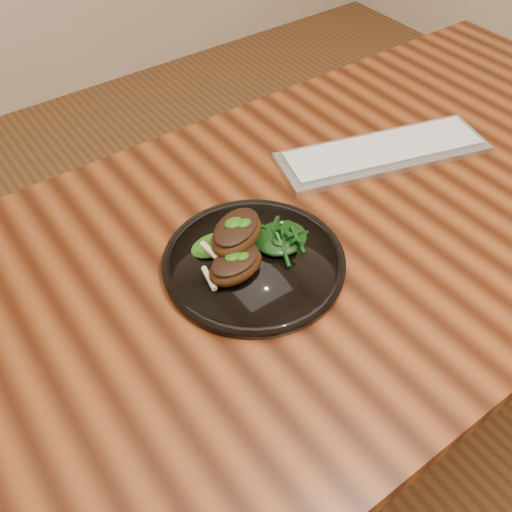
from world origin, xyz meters
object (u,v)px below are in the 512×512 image
at_px(lamb_chop_front, 235,265).
at_px(greens_heap, 281,235).
at_px(desk, 342,244).
at_px(plate, 254,262).
at_px(keyboard, 383,152).

distance_m(lamb_chop_front, greens_heap, 0.10).
relative_size(lamb_chop_front, greens_heap, 1.16).
xyz_separation_m(desk, plate, (-0.21, -0.01, 0.09)).
height_order(desk, lamb_chop_front, lamb_chop_front).
bearing_deg(plate, greens_heap, 5.19).
xyz_separation_m(desk, lamb_chop_front, (-0.26, -0.02, 0.12)).
relative_size(desk, greens_heap, 17.74).
bearing_deg(desk, greens_heap, -177.96).
height_order(plate, greens_heap, greens_heap).
distance_m(plate, keyboard, 0.39).
bearing_deg(lamb_chop_front, plate, 13.68).
xyz_separation_m(plate, keyboard, (0.38, 0.09, -0.00)).
bearing_deg(lamb_chop_front, desk, 4.73).
distance_m(greens_heap, keyboard, 0.34).
relative_size(plate, lamb_chop_front, 2.81).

